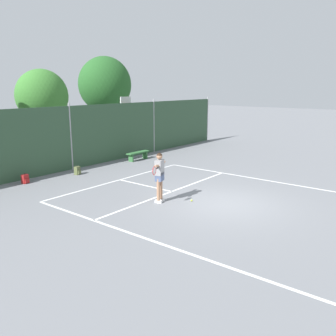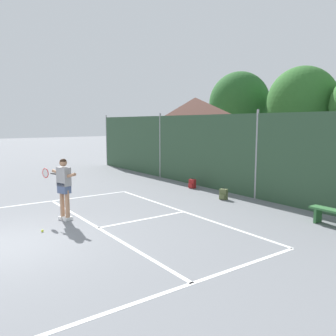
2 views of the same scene
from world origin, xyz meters
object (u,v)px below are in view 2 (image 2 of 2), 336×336
at_px(tennis_ball, 42,231).
at_px(backpack_red, 192,184).
at_px(tennis_player, 64,183).
at_px(backpack_olive, 223,194).

bearing_deg(tennis_ball, backpack_red, 108.98).
relative_size(tennis_ball, backpack_red, 0.14).
distance_m(tennis_player, backpack_red, 6.63).
bearing_deg(backpack_red, tennis_ball, -71.02).
bearing_deg(tennis_player, backpack_olive, 82.49).
distance_m(tennis_player, backpack_olive, 5.97).
relative_size(backpack_red, backpack_olive, 1.00).
distance_m(tennis_ball, backpack_red, 7.65).
height_order(tennis_player, backpack_red, tennis_player).
bearing_deg(backpack_red, tennis_player, -75.10).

